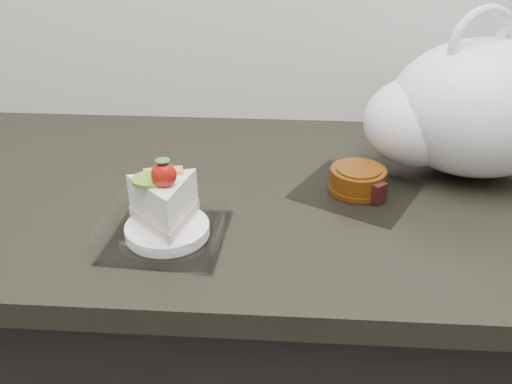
# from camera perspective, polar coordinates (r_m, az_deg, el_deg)

# --- Properties ---
(counter) EXTENTS (2.04, 0.64, 0.90)m
(counter) POSITION_cam_1_polar(r_m,az_deg,el_deg) (1.24, 3.83, -18.11)
(counter) COLOR black
(counter) RESTS_ON ground
(cake_tray) EXTENTS (0.18, 0.18, 0.13)m
(cake_tray) POSITION_cam_1_polar(r_m,az_deg,el_deg) (0.83, -8.97, -2.45)
(cake_tray) COLOR white
(cake_tray) RESTS_ON counter
(mooncake_wrap) EXTENTS (0.24, 0.24, 0.04)m
(mooncake_wrap) POSITION_cam_1_polar(r_m,az_deg,el_deg) (0.96, 10.18, 0.98)
(mooncake_wrap) COLOR white
(mooncake_wrap) RESTS_ON counter
(plastic_bag) EXTENTS (0.39, 0.31, 0.29)m
(plastic_bag) POSITION_cam_1_polar(r_m,az_deg,el_deg) (1.04, 20.52, 7.70)
(plastic_bag) COLOR white
(plastic_bag) RESTS_ON counter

